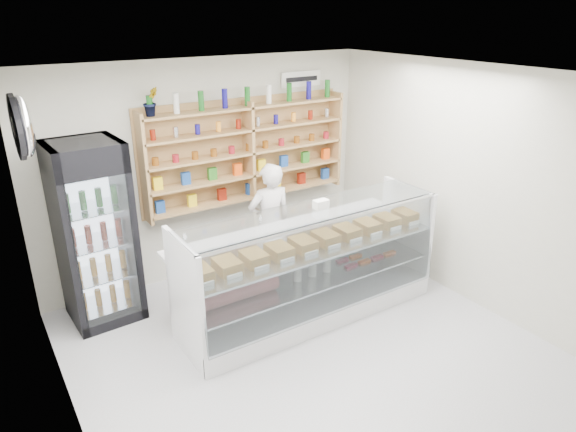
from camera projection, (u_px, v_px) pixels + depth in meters
room at (325, 237)px, 4.68m from camera, size 5.00×5.00×5.00m
display_counter at (308, 286)px, 5.92m from camera, size 3.04×0.91×1.32m
shop_worker at (270, 223)px, 6.55m from camera, size 0.62×0.45×1.57m
drinks_cooler at (95, 233)px, 5.63m from camera, size 0.78×0.76×2.07m
wall_shelving at (249, 152)px, 6.68m from camera, size 2.84×0.28×1.33m
potted_plant at (151, 102)px, 5.77m from camera, size 0.19×0.16×0.33m
security_mirror at (23, 127)px, 4.12m from camera, size 0.15×0.50×0.50m
wall_sign at (301, 79)px, 6.91m from camera, size 0.62×0.03×0.20m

